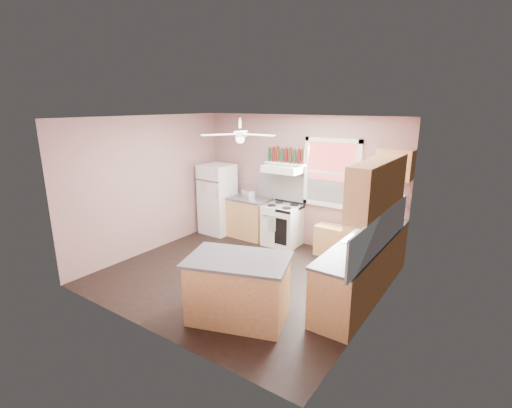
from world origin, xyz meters
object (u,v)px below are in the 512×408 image
Objects in this scene: refrigerator at (218,199)px; island at (238,290)px; toaster at (248,194)px; cart at (330,241)px; stove at (282,225)px.

refrigerator reaches higher than island.
toaster reaches higher than cart.
island is at bearing -36.03° from toaster.
cart is 2.83m from island.
refrigerator is 2.76m from cart.
toaster is at bearing 11.14° from refrigerator.
stove is (1.63, 0.17, -0.37)m from refrigerator.
refrigerator reaches higher than toaster.
toaster is 0.50× the size of cart.
stove is 2.92m from island.
island is (-0.14, -2.82, 0.15)m from cart.
toaster is at bearing 104.08° from island.
refrigerator is 0.81m from toaster.
toaster is at bearing -178.84° from stove.
toaster reaches higher than island.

